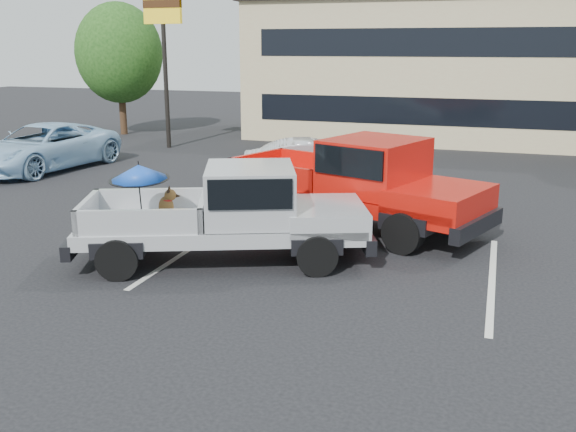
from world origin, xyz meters
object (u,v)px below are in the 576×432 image
Objects in this scene: silver_pickup at (238,209)px; red_pickup at (366,180)px; silver_sedan at (315,164)px; tree_left at (119,53)px; motel_sign at (163,30)px; blue_suv at (43,147)px.

silver_pickup is 0.89× the size of red_pickup.
red_pickup reaches higher than silver_sedan.
tree_left is 0.89× the size of red_pickup.
silver_sedan is at bearing 71.96° from silver_pickup.
red_pickup is 4.71m from silver_sedan.
silver_sedan is at bearing -35.47° from tree_left.
motel_sign is 1.42× the size of silver_sedan.
silver_pickup reaches higher than silver_sedan.
tree_left is 19.02m from red_pickup.
silver_pickup is (8.24, -12.42, -3.60)m from motel_sign.
silver_pickup is at bearing -102.28° from red_pickup.
silver_sedan is 9.46m from blue_suv.
silver_sedan is at bearing 8.52° from blue_suv.
silver_pickup is at bearing -51.56° from tree_left.
motel_sign reaches higher than blue_suv.
tree_left reaches higher than motel_sign.
blue_suv reaches higher than silver_sedan.
red_pickup is at bearing -42.96° from motel_sign.
tree_left is 14.79m from silver_sedan.
red_pickup reaches higher than silver_pickup.
blue_suv is (-9.91, 6.76, -0.28)m from silver_pickup.
silver_pickup is 7.05m from silver_sedan.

